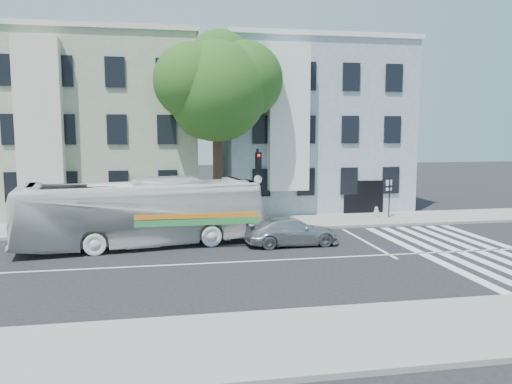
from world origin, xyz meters
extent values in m
plane|color=black|center=(0.00, 0.00, 0.00)|extent=(120.00, 120.00, 0.00)
cube|color=gray|center=(0.00, 8.00, 0.07)|extent=(80.00, 4.00, 0.15)
cube|color=gray|center=(0.00, -8.00, 0.07)|extent=(80.00, 4.00, 0.15)
cube|color=gray|center=(-7.00, 15.00, 5.50)|extent=(12.00, 10.00, 11.00)
cube|color=gray|center=(7.00, 15.00, 5.50)|extent=(12.00, 10.00, 11.00)
cylinder|color=#2D2116|center=(0.00, 8.50, 2.60)|extent=(0.56, 0.56, 5.20)
sphere|color=#1E4917|center=(0.00, 8.50, 7.50)|extent=(5.60, 5.60, 5.60)
sphere|color=#1E4917|center=(1.60, 8.90, 8.20)|extent=(4.40, 4.40, 4.40)
sphere|color=#1E4917|center=(-1.40, 8.20, 8.00)|extent=(4.20, 4.20, 4.20)
sphere|color=#1E4917|center=(0.30, 9.70, 9.20)|extent=(3.80, 3.80, 3.80)
sphere|color=#1E4917|center=(-0.60, 9.10, 6.50)|extent=(3.40, 3.40, 3.40)
imported|color=silver|center=(-4.01, 3.65, 1.56)|extent=(4.31, 11.49, 3.13)
imported|color=#B0B3B8|center=(2.82, 2.60, 0.64)|extent=(1.93, 4.46, 1.28)
cylinder|color=black|center=(2.00, 6.94, 2.18)|extent=(0.15, 0.15, 4.37)
cube|color=black|center=(2.00, 6.69, 3.75)|extent=(0.33, 0.29, 0.88)
sphere|color=red|center=(2.00, 6.56, 4.01)|extent=(0.17, 0.17, 0.17)
cylinder|color=white|center=(2.00, 6.79, 2.70)|extent=(0.45, 0.13, 0.46)
cylinder|color=#B4B5B1|center=(9.53, 8.25, 0.41)|extent=(0.21, 0.21, 0.53)
sphere|color=#B4B5B1|center=(9.53, 8.25, 0.70)|extent=(0.19, 0.19, 0.19)
cylinder|color=#B4B5B1|center=(9.53, 8.25, 0.48)|extent=(0.37, 0.25, 0.12)
cylinder|color=black|center=(10.25, 8.06, 1.36)|extent=(0.07, 0.07, 2.43)
cube|color=white|center=(10.25, 8.16, 2.24)|extent=(0.43, 0.17, 0.34)
cube|color=white|center=(10.25, 8.16, 1.85)|extent=(0.43, 0.17, 0.17)
camera|label=1|loc=(-2.93, -19.61, 5.27)|focal=35.00mm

